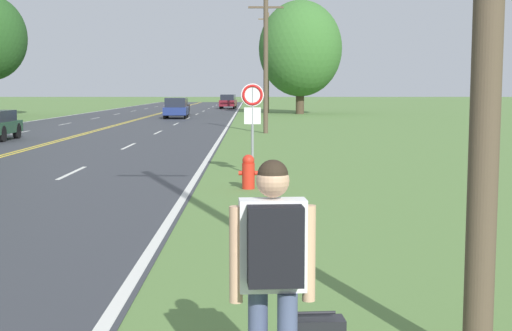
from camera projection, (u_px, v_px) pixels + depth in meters
The scene contains 9 objects.
hitchhiker_person at pixel (273, 259), 4.98m from camera, with size 0.61×0.44×1.80m.
fire_hydrant at pixel (248, 171), 16.31m from camera, with size 0.45×0.29×0.79m.
traffic_sign at pixel (252, 106), 18.77m from camera, with size 0.60×0.10×2.43m.
utility_pole_midground at pixel (266, 62), 36.43m from camera, with size 1.80×0.24×7.00m.
utility_pole_far at pixel (268, 61), 67.27m from camera, with size 1.80×0.24×9.40m.
tree_behind_sign at pixel (300, 49), 64.44m from camera, with size 7.52×7.52×10.24m.
car_dark_blue_hatchback_mid_far at pixel (176, 108), 54.88m from camera, with size 1.87×3.50×1.60m.
car_black_hatchback_receding at pixel (178, 106), 61.75m from camera, with size 1.87×4.14×1.45m.
car_maroon_van_distant at pixel (228, 101), 81.79m from camera, with size 1.95×4.61×1.63m.
Camera 1 is at (8.47, -2.77, 2.29)m, focal length 50.00 mm.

